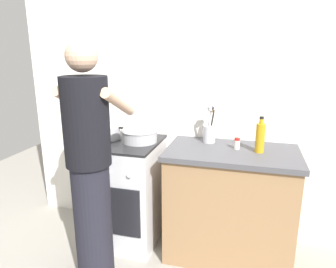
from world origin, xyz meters
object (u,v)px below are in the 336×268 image
at_px(mixing_bowl, 140,135).
at_px(spice_bottle, 237,144).
at_px(utensil_crock, 209,131).
at_px(pot, 109,133).
at_px(oil_bottle, 260,137).
at_px(person, 90,170).
at_px(stove_range, 125,191).

bearing_deg(mixing_bowl, spice_bottle, 0.74).
distance_m(mixing_bowl, spice_bottle, 0.79).
bearing_deg(utensil_crock, spice_bottle, -28.41).
height_order(pot, spice_bottle, pot).
bearing_deg(oil_bottle, person, -153.05).
distance_m(stove_range, utensil_crock, 0.90).
height_order(stove_range, utensil_crock, utensil_crock).
bearing_deg(mixing_bowl, stove_range, -167.25).
bearing_deg(stove_range, mixing_bowl, 12.75).
bearing_deg(pot, utensil_crock, 8.93).
xyz_separation_m(stove_range, person, (-0.00, -0.55, 0.41)).
xyz_separation_m(pot, utensil_crock, (0.84, 0.13, 0.04)).
height_order(mixing_bowl, person, person).
bearing_deg(stove_range, utensil_crock, 13.42).
height_order(pot, utensil_crock, utensil_crock).
xyz_separation_m(pot, oil_bottle, (1.23, -0.03, 0.06)).
height_order(mixing_bowl, oil_bottle, oil_bottle).
bearing_deg(utensil_crock, pot, -171.07).
bearing_deg(stove_range, person, -90.08).
bearing_deg(oil_bottle, pot, 178.72).
relative_size(utensil_crock, person, 0.18).
xyz_separation_m(utensil_crock, person, (-0.70, -0.72, -0.14)).
bearing_deg(utensil_crock, stove_range, -166.58).
bearing_deg(mixing_bowl, pot, 179.33).
distance_m(mixing_bowl, utensil_crock, 0.58).
distance_m(pot, mixing_bowl, 0.28).
distance_m(stove_range, person, 0.69).
height_order(pot, person, person).
relative_size(pot, mixing_bowl, 0.86).
relative_size(stove_range, spice_bottle, 10.26).
bearing_deg(pot, stove_range, -14.03).
relative_size(stove_range, pot, 3.48).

